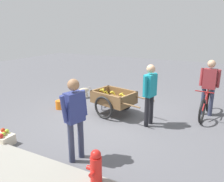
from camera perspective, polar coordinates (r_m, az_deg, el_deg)
The scene contains 10 objects.
ground_plane at distance 6.16m, azimuth -0.31°, elevation -7.07°, with size 24.00×24.00×0.00m, color #56565B.
fruit_cart at distance 6.32m, azimuth 0.47°, elevation -2.24°, with size 1.78×1.12×0.73m.
vendor_person at distance 5.55m, azimuth 9.65°, elevation 0.25°, with size 0.27×0.53×1.56m.
bicycle at distance 6.70m, azimuth 22.82°, elevation -3.22°, with size 0.46×1.66×0.85m.
cyclist_person at distance 6.69m, azimuth 23.59°, elevation 1.89°, with size 0.52×0.23×1.57m.
dog at distance 7.89m, azimuth -7.54°, elevation 0.08°, with size 0.37×0.62×0.40m.
fire_hydrant at distance 3.59m, azimuth -4.14°, elevation -19.44°, with size 0.25×0.25×0.67m.
plastic_bucket at distance 7.02m, azimuth -13.19°, elevation -3.42°, with size 0.26×0.26×0.26m, color orange.
apple_crate at distance 5.38m, azimuth -26.11°, elevation -10.86°, with size 0.44×0.32×0.32m.
bystander_person at distance 4.06m, azimuth -9.49°, elevation -5.65°, with size 0.29×0.57×1.56m.
Camera 1 is at (-2.63, 5.02, 2.42)m, focal length 35.80 mm.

